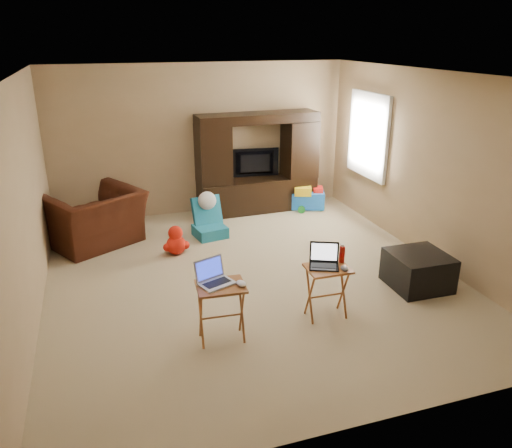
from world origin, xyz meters
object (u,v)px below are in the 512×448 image
object	(u,v)px
push_toy	(308,197)
mouse_right	(344,268)
laptop_left	(217,273)
entertainment_center	(257,163)
recliner	(95,219)
tray_table_left	(221,313)
plush_toy	(176,240)
television	(255,163)
ottoman	(418,270)
water_bottle	(342,254)
child_rocker	(210,218)
tray_table_right	(327,292)
mouse_left	(241,283)
laptop_right	(324,257)

from	to	relation	value
push_toy	mouse_right	world-z (taller)	mouse_right
laptop_left	entertainment_center	bearing A→B (deg)	44.75
entertainment_center	push_toy	size ratio (longest dim) A/B	3.56
recliner	tray_table_left	distance (m)	3.19
plush_toy	push_toy	bearing A→B (deg)	25.64
push_toy	plush_toy	bearing A→B (deg)	-133.75
laptop_left	television	bearing A→B (deg)	45.44
ottoman	tray_table_left	size ratio (longest dim) A/B	1.08
recliner	mouse_right	bearing A→B (deg)	99.69
push_toy	water_bottle	bearing A→B (deg)	-87.13
child_rocker	television	bearing A→B (deg)	35.14
laptop_left	water_bottle	bearing A→B (deg)	-16.01
tray_table_right	child_rocker	bearing A→B (deg)	105.86
push_toy	mouse_left	xyz separation A→B (m)	(-2.27, -3.54, 0.43)
mouse_right	water_bottle	distance (m)	0.22
ottoman	tray_table_right	xyz separation A→B (m)	(-1.37, -0.30, 0.08)
push_toy	tray_table_right	bearing A→B (deg)	-89.75
child_rocker	ottoman	xyz separation A→B (m)	(2.06, -2.36, -0.09)
ottoman	laptop_left	distance (m)	2.68
entertainment_center	ottoman	xyz separation A→B (m)	(0.98, -3.32, -0.63)
laptop_right	mouse_left	distance (m)	0.99
water_bottle	tray_table_left	bearing A→B (deg)	-173.24
television	tray_table_right	bearing A→B (deg)	91.49
push_toy	mouse_left	size ratio (longest dim) A/B	4.63
push_toy	tray_table_left	distance (m)	4.25
tray_table_left	mouse_left	xyz separation A→B (m)	(0.19, -0.07, 0.34)
laptop_right	mouse_right	bearing A→B (deg)	-15.54
television	mouse_left	xyz separation A→B (m)	(-1.40, -3.90, -0.17)
mouse_right	water_bottle	xyz separation A→B (m)	(0.07, 0.20, 0.07)
plush_toy	child_rocker	bearing A→B (deg)	39.31
plush_toy	mouse_left	bearing A→B (deg)	-83.12
child_rocker	mouse_right	size ratio (longest dim) A/B	5.00
child_rocker	plush_toy	size ratio (longest dim) A/B	1.41
tray_table_right	laptop_right	xyz separation A→B (m)	(-0.04, 0.02, 0.42)
recliner	tray_table_left	bearing A→B (deg)	81.32
ottoman	mouse_right	bearing A→B (deg)	-161.52
tray_table_right	laptop_left	size ratio (longest dim) A/B	1.83
tray_table_left	water_bottle	distance (m)	1.46
recliner	tray_table_right	world-z (taller)	recliner
mouse_right	ottoman	bearing A→B (deg)	18.48
tray_table_right	entertainment_center	bearing A→B (deg)	85.16
entertainment_center	water_bottle	size ratio (longest dim) A/B	11.34
entertainment_center	mouse_left	size ratio (longest dim) A/B	16.48
recliner	mouse_right	world-z (taller)	recliner
laptop_left	water_bottle	distance (m)	1.44
recliner	child_rocker	bearing A→B (deg)	142.40
television	plush_toy	xyz separation A→B (m)	(-1.68, -1.58, -0.60)
push_toy	mouse_left	distance (m)	4.23
tray_table_right	laptop_left	world-z (taller)	laptop_left
child_rocker	tray_table_left	bearing A→B (deg)	-110.53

